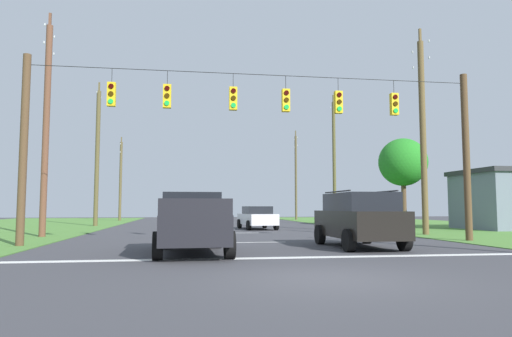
{
  "coord_description": "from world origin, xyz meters",
  "views": [
    {
      "loc": [
        -2.95,
        -9.44,
        1.47
      ],
      "look_at": [
        0.06,
        10.36,
        3.13
      ],
      "focal_mm": 32.74,
      "sensor_mm": 36.0,
      "label": 1
    }
  ],
  "objects_px": {
    "utility_pole_far_right": "(334,161)",
    "utility_pole_far_left": "(46,124)",
    "utility_pole_near_left": "(296,175)",
    "utility_pole_distant_right": "(97,156)",
    "overhead_signal_span": "(260,139)",
    "distant_car_crossing_white": "(257,217)",
    "suv_black": "(359,218)",
    "tree_roadside_right": "(403,163)",
    "utility_pole_distant_left": "(121,179)",
    "pickup_truck": "(192,223)",
    "utility_pole_mid_right": "(423,132)"
  },
  "relations": [
    {
      "from": "overhead_signal_span",
      "to": "utility_pole_distant_right",
      "type": "xyz_separation_m",
      "value": [
        -9.82,
        18.76,
        1.14
      ]
    },
    {
      "from": "distant_car_crossing_white",
      "to": "utility_pole_distant_right",
      "type": "bearing_deg",
      "value": 150.03
    },
    {
      "from": "overhead_signal_span",
      "to": "suv_black",
      "type": "xyz_separation_m",
      "value": [
        3.29,
        -2.31,
        -3.22
      ]
    },
    {
      "from": "utility_pole_mid_right",
      "to": "utility_pole_distant_right",
      "type": "height_order",
      "value": "utility_pole_distant_right"
    },
    {
      "from": "suv_black",
      "to": "overhead_signal_span",
      "type": "bearing_deg",
      "value": 144.97
    },
    {
      "from": "utility_pole_far_left",
      "to": "suv_black",
      "type": "bearing_deg",
      "value": -30.59
    },
    {
      "from": "utility_pole_far_right",
      "to": "utility_pole_distant_left",
      "type": "height_order",
      "value": "utility_pole_far_right"
    },
    {
      "from": "utility_pole_far_right",
      "to": "distant_car_crossing_white",
      "type": "bearing_deg",
      "value": -134.58
    },
    {
      "from": "pickup_truck",
      "to": "utility_pole_far_right",
      "type": "xyz_separation_m",
      "value": [
        12.62,
        23.8,
        4.56
      ]
    },
    {
      "from": "pickup_truck",
      "to": "utility_pole_far_left",
      "type": "xyz_separation_m",
      "value": [
        -7.1,
        9.0,
        4.6
      ]
    },
    {
      "from": "utility_pole_mid_right",
      "to": "utility_pole_far_right",
      "type": "relative_size",
      "value": 0.99
    },
    {
      "from": "overhead_signal_span",
      "to": "utility_pole_far_left",
      "type": "distance_m",
      "value": 11.39
    },
    {
      "from": "utility_pole_distant_right",
      "to": "utility_pole_mid_right",
      "type": "bearing_deg",
      "value": -36.47
    },
    {
      "from": "utility_pole_near_left",
      "to": "utility_pole_distant_right",
      "type": "height_order",
      "value": "utility_pole_distant_right"
    },
    {
      "from": "utility_pole_near_left",
      "to": "distant_car_crossing_white",
      "type": "bearing_deg",
      "value": -110.04
    },
    {
      "from": "tree_roadside_right",
      "to": "distant_car_crossing_white",
      "type": "bearing_deg",
      "value": -171.38
    },
    {
      "from": "tree_roadside_right",
      "to": "utility_pole_near_left",
      "type": "bearing_deg",
      "value": 99.73
    },
    {
      "from": "pickup_truck",
      "to": "utility_pole_far_left",
      "type": "bearing_deg",
      "value": 128.28
    },
    {
      "from": "utility_pole_near_left",
      "to": "utility_pole_distant_right",
      "type": "xyz_separation_m",
      "value": [
        -19.43,
        -14.89,
        0.23
      ]
    },
    {
      "from": "overhead_signal_span",
      "to": "utility_pole_far_left",
      "type": "bearing_deg",
      "value": 150.98
    },
    {
      "from": "suv_black",
      "to": "utility_pole_distant_left",
      "type": "relative_size",
      "value": 0.53
    },
    {
      "from": "utility_pole_far_right",
      "to": "utility_pole_near_left",
      "type": "height_order",
      "value": "utility_pole_far_right"
    },
    {
      "from": "utility_pole_far_right",
      "to": "utility_pole_far_left",
      "type": "distance_m",
      "value": 24.66
    },
    {
      "from": "distant_car_crossing_white",
      "to": "utility_pole_distant_right",
      "type": "distance_m",
      "value": 14.13
    },
    {
      "from": "utility_pole_near_left",
      "to": "utility_pole_distant_left",
      "type": "xyz_separation_m",
      "value": [
        -19.56,
        -0.38,
        -0.66
      ]
    },
    {
      "from": "overhead_signal_span",
      "to": "tree_roadside_right",
      "type": "bearing_deg",
      "value": 46.69
    },
    {
      "from": "distant_car_crossing_white",
      "to": "utility_pole_mid_right",
      "type": "xyz_separation_m",
      "value": [
        7.83,
        -7.66,
        4.7
      ]
    },
    {
      "from": "suv_black",
      "to": "utility_pole_mid_right",
      "type": "xyz_separation_m",
      "value": [
        6.29,
        6.74,
        4.43
      ]
    },
    {
      "from": "pickup_truck",
      "to": "utility_pole_mid_right",
      "type": "xyz_separation_m",
      "value": [
        12.37,
        7.94,
        4.52
      ]
    },
    {
      "from": "overhead_signal_span",
      "to": "utility_pole_near_left",
      "type": "xyz_separation_m",
      "value": [
        9.61,
        33.65,
        0.92
      ]
    },
    {
      "from": "utility_pole_far_right",
      "to": "utility_pole_distant_right",
      "type": "height_order",
      "value": "utility_pole_far_right"
    },
    {
      "from": "distant_car_crossing_white",
      "to": "utility_pole_distant_left",
      "type": "height_order",
      "value": "utility_pole_distant_left"
    },
    {
      "from": "distant_car_crossing_white",
      "to": "utility_pole_near_left",
      "type": "xyz_separation_m",
      "value": [
        7.86,
        21.56,
        4.4
      ]
    },
    {
      "from": "distant_car_crossing_white",
      "to": "utility_pole_distant_right",
      "type": "height_order",
      "value": "utility_pole_distant_right"
    },
    {
      "from": "overhead_signal_span",
      "to": "distant_car_crossing_white",
      "type": "height_order",
      "value": "overhead_signal_span"
    },
    {
      "from": "pickup_truck",
      "to": "suv_black",
      "type": "height_order",
      "value": "suv_black"
    },
    {
      "from": "overhead_signal_span",
      "to": "utility_pole_far_left",
      "type": "xyz_separation_m",
      "value": [
        -9.89,
        5.49,
        1.29
      ]
    },
    {
      "from": "pickup_truck",
      "to": "utility_pole_distant_left",
      "type": "distance_m",
      "value": 37.65
    },
    {
      "from": "pickup_truck",
      "to": "utility_pole_near_left",
      "type": "bearing_deg",
      "value": 71.54
    },
    {
      "from": "distant_car_crossing_white",
      "to": "suv_black",
      "type": "bearing_deg",
      "value": -83.87
    },
    {
      "from": "utility_pole_far_right",
      "to": "utility_pole_distant_left",
      "type": "relative_size",
      "value": 1.25
    },
    {
      "from": "utility_pole_far_right",
      "to": "tree_roadside_right",
      "type": "distance_m",
      "value": 7.27
    },
    {
      "from": "pickup_truck",
      "to": "tree_roadside_right",
      "type": "distance_m",
      "value": 23.75
    },
    {
      "from": "pickup_truck",
      "to": "utility_pole_distant_right",
      "type": "xyz_separation_m",
      "value": [
        -7.02,
        22.27,
        4.45
      ]
    },
    {
      "from": "suv_black",
      "to": "utility_pole_distant_right",
      "type": "relative_size",
      "value": 0.43
    },
    {
      "from": "overhead_signal_span",
      "to": "utility_pole_distant_right",
      "type": "distance_m",
      "value": 21.21
    },
    {
      "from": "utility_pole_mid_right",
      "to": "utility_pole_distant_left",
      "type": "relative_size",
      "value": 1.23
    },
    {
      "from": "overhead_signal_span",
      "to": "tree_roadside_right",
      "type": "xyz_separation_m",
      "value": [
        13.01,
        13.8,
        0.5
      ]
    },
    {
      "from": "utility_pole_distant_left",
      "to": "utility_pole_mid_right",
      "type": "bearing_deg",
      "value": -55.9
    },
    {
      "from": "distant_car_crossing_white",
      "to": "utility_pole_distant_left",
      "type": "distance_m",
      "value": 24.49
    }
  ]
}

